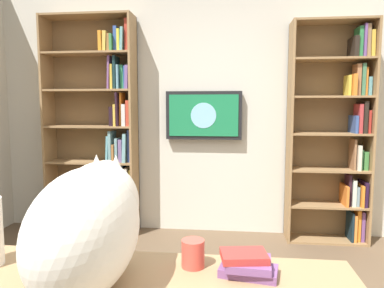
{
  "coord_description": "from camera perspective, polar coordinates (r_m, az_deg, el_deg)",
  "views": [
    {
      "loc": [
        -0.25,
        1.47,
        1.32
      ],
      "look_at": [
        0.02,
        -1.01,
        1.05
      ],
      "focal_mm": 33.02,
      "sensor_mm": 36.0,
      "label": 1
    }
  ],
  "objects": [
    {
      "name": "coffee_mug",
      "position": [
        1.28,
        0.17,
        -17.26
      ],
      "size": [
        0.08,
        0.08,
        0.1
      ],
      "primitive_type": "cylinder",
      "color": "#D84C3F",
      "rests_on": "desk"
    },
    {
      "name": "cat",
      "position": [
        1.15,
        -16.08,
        -12.06
      ],
      "size": [
        0.31,
        0.66,
        0.39
      ],
      "color": "silver",
      "rests_on": "desk"
    },
    {
      "name": "wall_back",
      "position": [
        3.71,
        2.44,
        6.51
      ],
      "size": [
        4.52,
        0.06,
        2.7
      ],
      "primitive_type": "cube",
      "color": "beige",
      "rests_on": "ground"
    },
    {
      "name": "desk_book_stack",
      "position": [
        1.24,
        8.92,
        -18.64
      ],
      "size": [
        0.2,
        0.14,
        0.08
      ],
      "color": "#7A4C84",
      "rests_on": "desk"
    },
    {
      "name": "wall_mounted_tv",
      "position": [
        3.62,
        1.9,
        4.64
      ],
      "size": [
        0.77,
        0.07,
        0.49
      ],
      "color": "black"
    },
    {
      "name": "bookshelf_left",
      "position": [
        3.68,
        22.49,
        1.67
      ],
      "size": [
        0.76,
        0.28,
        2.12
      ],
      "color": "#937047",
      "rests_on": "ground"
    },
    {
      "name": "bookshelf_right",
      "position": [
        3.77,
        -14.19,
        2.62
      ],
      "size": [
        0.93,
        0.28,
        2.23
      ],
      "color": "#937047",
      "rests_on": "ground"
    }
  ]
}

